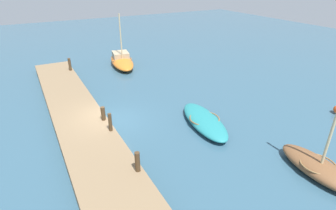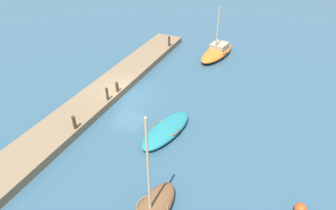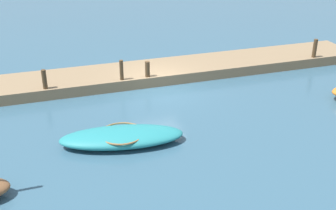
{
  "view_description": "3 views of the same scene",
  "coord_description": "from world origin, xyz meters",
  "px_view_note": "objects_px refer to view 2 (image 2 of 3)",
  "views": [
    {
      "loc": [
        14.17,
        -3.74,
        8.24
      ],
      "look_at": [
        0.61,
        3.64,
        0.62
      ],
      "focal_mm": 28.7,
      "sensor_mm": 36.0,
      "label": 1
    },
    {
      "loc": [
        16.62,
        11.04,
        12.33
      ],
      "look_at": [
        1.34,
        4.24,
        1.12
      ],
      "focal_mm": 30.99,
      "sensor_mm": 36.0,
      "label": 2
    },
    {
      "loc": [
        5.67,
        18.99,
        8.41
      ],
      "look_at": [
        0.73,
        3.87,
        0.93
      ],
      "focal_mm": 44.78,
      "sensor_mm": 36.0,
      "label": 3
    }
  ],
  "objects_px": {
    "motorboat_teal": "(166,130)",
    "mooring_post_east": "(74,122)",
    "marker_buoy": "(300,209)",
    "mooring_post_west": "(169,41)",
    "mooring_post_mid_east": "(107,94)",
    "mooring_post_mid_west": "(117,87)",
    "rowboat_brown": "(152,210)",
    "sailboat_orange": "(217,52)"
  },
  "relations": [
    {
      "from": "motorboat_teal",
      "to": "mooring_post_east",
      "type": "relative_size",
      "value": 5.34
    },
    {
      "from": "motorboat_teal",
      "to": "mooring_post_east",
      "type": "distance_m",
      "value": 5.97
    },
    {
      "from": "mooring_post_east",
      "to": "motorboat_teal",
      "type": "bearing_deg",
      "value": 115.62
    },
    {
      "from": "motorboat_teal",
      "to": "marker_buoy",
      "type": "height_order",
      "value": "motorboat_teal"
    },
    {
      "from": "mooring_post_west",
      "to": "mooring_post_mid_east",
      "type": "height_order",
      "value": "mooring_post_west"
    },
    {
      "from": "mooring_post_mid_west",
      "to": "marker_buoy",
      "type": "bearing_deg",
      "value": 68.37
    },
    {
      "from": "mooring_post_mid_west",
      "to": "mooring_post_east",
      "type": "distance_m",
      "value": 5.1
    },
    {
      "from": "rowboat_brown",
      "to": "mooring_post_west",
      "type": "height_order",
      "value": "rowboat_brown"
    },
    {
      "from": "motorboat_teal",
      "to": "rowboat_brown",
      "type": "distance_m",
      "value": 6.3
    },
    {
      "from": "sailboat_orange",
      "to": "motorboat_teal",
      "type": "bearing_deg",
      "value": 11.08
    },
    {
      "from": "motorboat_teal",
      "to": "marker_buoy",
      "type": "distance_m",
      "value": 8.98
    },
    {
      "from": "rowboat_brown",
      "to": "mooring_post_west",
      "type": "bearing_deg",
      "value": -154.63
    },
    {
      "from": "sailboat_orange",
      "to": "mooring_post_mid_west",
      "type": "bearing_deg",
      "value": -15.14
    },
    {
      "from": "mooring_post_mid_west",
      "to": "mooring_post_east",
      "type": "relative_size",
      "value": 0.86
    },
    {
      "from": "motorboat_teal",
      "to": "mooring_post_mid_east",
      "type": "relative_size",
      "value": 4.92
    },
    {
      "from": "mooring_post_mid_west",
      "to": "marker_buoy",
      "type": "height_order",
      "value": "mooring_post_mid_west"
    },
    {
      "from": "motorboat_teal",
      "to": "rowboat_brown",
      "type": "height_order",
      "value": "rowboat_brown"
    },
    {
      "from": "mooring_post_mid_west",
      "to": "mooring_post_mid_east",
      "type": "distance_m",
      "value": 1.35
    },
    {
      "from": "sailboat_orange",
      "to": "mooring_post_mid_east",
      "type": "relative_size",
      "value": 5.84
    },
    {
      "from": "rowboat_brown",
      "to": "mooring_post_mid_east",
      "type": "relative_size",
      "value": 5.82
    },
    {
      "from": "motorboat_teal",
      "to": "sailboat_orange",
      "type": "height_order",
      "value": "sailboat_orange"
    },
    {
      "from": "motorboat_teal",
      "to": "mooring_post_west",
      "type": "height_order",
      "value": "mooring_post_west"
    },
    {
      "from": "motorboat_teal",
      "to": "mooring_post_west",
      "type": "bearing_deg",
      "value": -146.91
    },
    {
      "from": "motorboat_teal",
      "to": "mooring_post_west",
      "type": "xyz_separation_m",
      "value": [
        -12.59,
        -5.34,
        0.79
      ]
    },
    {
      "from": "rowboat_brown",
      "to": "mooring_post_mid_west",
      "type": "xyz_separation_m",
      "value": [
        -8.53,
        -7.29,
        0.55
      ]
    },
    {
      "from": "rowboat_brown",
      "to": "sailboat_orange",
      "type": "xyz_separation_m",
      "value": [
        -19.37,
        -2.31,
        0.09
      ]
    },
    {
      "from": "mooring_post_east",
      "to": "marker_buoy",
      "type": "distance_m",
      "value": 13.86
    },
    {
      "from": "sailboat_orange",
      "to": "marker_buoy",
      "type": "bearing_deg",
      "value": 37.99
    },
    {
      "from": "sailboat_orange",
      "to": "mooring_post_mid_west",
      "type": "relative_size",
      "value": 7.37
    },
    {
      "from": "marker_buoy",
      "to": "sailboat_orange",
      "type": "bearing_deg",
      "value": -151.54
    },
    {
      "from": "sailboat_orange",
      "to": "mooring_post_east",
      "type": "relative_size",
      "value": 6.33
    },
    {
      "from": "motorboat_teal",
      "to": "rowboat_brown",
      "type": "xyz_separation_m",
      "value": [
        5.99,
        1.95,
        0.1
      ]
    },
    {
      "from": "mooring_post_west",
      "to": "mooring_post_east",
      "type": "relative_size",
      "value": 1.13
    },
    {
      "from": "mooring_post_east",
      "to": "sailboat_orange",
      "type": "bearing_deg",
      "value": 162.66
    },
    {
      "from": "mooring_post_mid_west",
      "to": "rowboat_brown",
      "type": "bearing_deg",
      "value": 40.53
    },
    {
      "from": "rowboat_brown",
      "to": "mooring_post_east",
      "type": "height_order",
      "value": "rowboat_brown"
    },
    {
      "from": "rowboat_brown",
      "to": "marker_buoy",
      "type": "bearing_deg",
      "value": 118.88
    },
    {
      "from": "mooring_post_mid_west",
      "to": "mooring_post_mid_east",
      "type": "bearing_deg",
      "value": 0.0
    },
    {
      "from": "sailboat_orange",
      "to": "mooring_post_east",
      "type": "bearing_deg",
      "value": -7.81
    },
    {
      "from": "motorboat_teal",
      "to": "sailboat_orange",
      "type": "xyz_separation_m",
      "value": [
        -13.39,
        -0.36,
        0.19
      ]
    },
    {
      "from": "mooring_post_mid_east",
      "to": "mooring_post_east",
      "type": "bearing_deg",
      "value": 0.0
    },
    {
      "from": "mooring_post_west",
      "to": "marker_buoy",
      "type": "height_order",
      "value": "mooring_post_west"
    }
  ]
}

